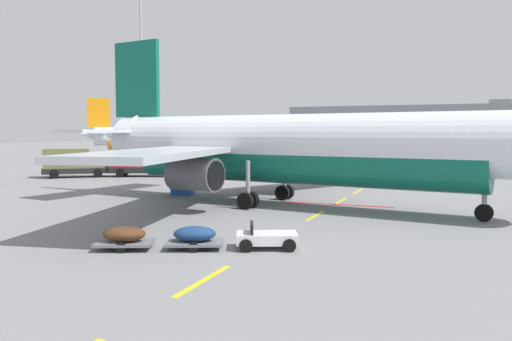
% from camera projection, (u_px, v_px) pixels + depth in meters
% --- Properties ---
extents(apron_paint_markings, '(8.00, 96.59, 0.01)m').
position_uv_depth(apron_paint_markings, '(373.00, 182.00, 51.09)').
color(apron_paint_markings, yellow).
rests_on(apron_paint_markings, ground).
extents(airliner_foreground, '(34.77, 34.22, 12.20)m').
position_uv_depth(airliner_foreground, '(286.00, 148.00, 34.94)').
color(airliner_foreground, silver).
rests_on(airliner_foreground, ground).
extents(airliner_mid_left, '(27.75, 27.83, 11.59)m').
position_uv_depth(airliner_mid_left, '(163.00, 138.00, 106.94)').
color(airliner_mid_left, silver).
rests_on(airliner_mid_left, ground).
extents(catering_truck, '(7.37, 5.03, 3.14)m').
position_uv_depth(catering_truck, '(145.00, 162.00, 57.89)').
color(catering_truck, black).
rests_on(catering_truck, ground).
extents(fuel_service_truck, '(6.88, 6.38, 3.14)m').
position_uv_depth(fuel_service_truck, '(74.00, 162.00, 56.84)').
color(fuel_service_truck, black).
rests_on(fuel_service_truck, ground).
extents(baggage_train, '(8.48, 4.73, 1.14)m').
position_uv_depth(baggage_train, '(195.00, 237.00, 22.14)').
color(baggage_train, silver).
rests_on(baggage_train, ground).
extents(uld_cargo_container, '(1.92, 1.89, 1.60)m').
position_uv_depth(uld_cargo_container, '(183.00, 184.00, 41.34)').
color(uld_cargo_container, '#194C9E').
rests_on(uld_cargo_container, ground).
extents(apron_light_mast_near, '(1.80, 1.80, 30.08)m').
position_uv_depth(apron_light_mast_near, '(141.00, 46.00, 79.68)').
color(apron_light_mast_near, slate).
rests_on(apron_light_mast_near, ground).
extents(terminal_satellite, '(98.15, 21.64, 14.73)m').
position_uv_depth(terminal_satellite, '(448.00, 127.00, 163.03)').
color(terminal_satellite, gray).
rests_on(terminal_satellite, ground).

